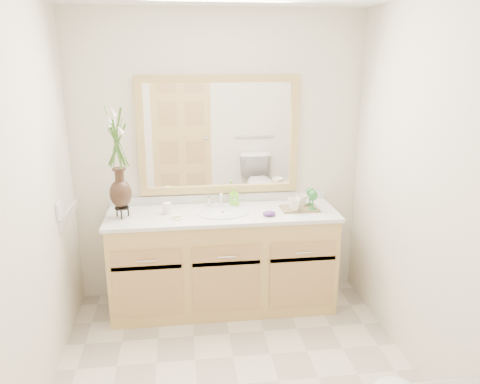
{
  "coord_description": "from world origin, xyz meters",
  "views": [
    {
      "loc": [
        -0.31,
        -2.52,
        2.04
      ],
      "look_at": [
        0.09,
        0.65,
        1.1
      ],
      "focal_mm": 35.0,
      "sensor_mm": 36.0,
      "label": 1
    }
  ],
  "objects": [
    {
      "name": "floor",
      "position": [
        0.0,
        0.0,
        0.0
      ],
      "size": [
        2.6,
        2.6,
        0.0
      ],
      "primitive_type": "plane",
      "color": "beige",
      "rests_on": "ground"
    },
    {
      "name": "wall_back",
      "position": [
        0.0,
        1.3,
        1.2
      ],
      "size": [
        2.4,
        0.02,
        2.4
      ],
      "primitive_type": "cube",
      "color": "white",
      "rests_on": "floor"
    },
    {
      "name": "wall_front",
      "position": [
        0.0,
        -1.3,
        1.2
      ],
      "size": [
        2.4,
        0.02,
        2.4
      ],
      "primitive_type": "cube",
      "color": "white",
      "rests_on": "floor"
    },
    {
      "name": "wall_left",
      "position": [
        -1.2,
        0.0,
        1.2
      ],
      "size": [
        0.02,
        2.6,
        2.4
      ],
      "primitive_type": "cube",
      "color": "white",
      "rests_on": "floor"
    },
    {
      "name": "wall_right",
      "position": [
        1.2,
        0.0,
        1.2
      ],
      "size": [
        0.02,
        2.6,
        2.4
      ],
      "primitive_type": "cube",
      "color": "white",
      "rests_on": "floor"
    },
    {
      "name": "vanity",
      "position": [
        0.0,
        1.01,
        0.4
      ],
      "size": [
        1.8,
        0.55,
        0.8
      ],
      "color": "tan",
      "rests_on": "floor"
    },
    {
      "name": "counter",
      "position": [
        0.0,
        1.01,
        0.82
      ],
      "size": [
        1.84,
        0.57,
        0.03
      ],
      "primitive_type": "cube",
      "color": "silver",
      "rests_on": "vanity"
    },
    {
      "name": "sink",
      "position": [
        0.0,
        1.0,
        0.78
      ],
      "size": [
        0.38,
        0.34,
        0.23
      ],
      "color": "white",
      "rests_on": "counter"
    },
    {
      "name": "mirror",
      "position": [
        0.0,
        1.28,
        1.41
      ],
      "size": [
        1.32,
        0.04,
        0.97
      ],
      "color": "white",
      "rests_on": "wall_back"
    },
    {
      "name": "switch_plate",
      "position": [
        -1.19,
        0.76,
        0.98
      ],
      "size": [
        0.02,
        0.12,
        0.12
      ],
      "primitive_type": "cube",
      "color": "white",
      "rests_on": "wall_left"
    },
    {
      "name": "flower_vase",
      "position": [
        -0.78,
        0.99,
        1.38
      ],
      "size": [
        0.2,
        0.2,
        0.81
      ],
      "rotation": [
        0.0,
        0.0,
        0.33
      ],
      "color": "black",
      "rests_on": "counter"
    },
    {
      "name": "tumbler",
      "position": [
        -0.44,
        1.04,
        0.87
      ],
      "size": [
        0.07,
        0.07,
        0.09
      ],
      "primitive_type": "cylinder",
      "color": "#EDE6CD",
      "rests_on": "counter"
    },
    {
      "name": "soap_dish",
      "position": [
        -0.36,
        0.9,
        0.84
      ],
      "size": [
        0.09,
        0.09,
        0.03
      ],
      "color": "#EDE6CD",
      "rests_on": "counter"
    },
    {
      "name": "soap_bottle",
      "position": [
        0.11,
        1.17,
        0.9
      ],
      "size": [
        0.07,
        0.07,
        0.14
      ],
      "primitive_type": "imported",
      "rotation": [
        0.0,
        0.0,
        -0.0
      ],
      "color": "#78DA33",
      "rests_on": "counter"
    },
    {
      "name": "purple_dish",
      "position": [
        0.35,
        0.88,
        0.85
      ],
      "size": [
        0.11,
        0.09,
        0.04
      ],
      "primitive_type": "ellipsoid",
      "rotation": [
        0.0,
        0.0,
        -0.03
      ],
      "color": "#4B236B",
      "rests_on": "counter"
    },
    {
      "name": "tray",
      "position": [
        0.63,
        1.01,
        0.84
      ],
      "size": [
        0.3,
        0.2,
        0.01
      ],
      "primitive_type": "cube",
      "rotation": [
        0.0,
        0.0,
        0.01
      ],
      "color": "brown",
      "rests_on": "counter"
    },
    {
      "name": "mug_left",
      "position": [
        0.57,
        0.95,
        0.9
      ],
      "size": [
        0.11,
        0.1,
        0.1
      ],
      "primitive_type": "imported",
      "rotation": [
        0.0,
        0.0,
        0.07
      ],
      "color": "#EDE6CD",
      "rests_on": "tray"
    },
    {
      "name": "mug_right",
      "position": [
        0.66,
        1.06,
        0.89
      ],
      "size": [
        0.12,
        0.12,
        0.1
      ],
      "primitive_type": "imported",
      "rotation": [
        0.0,
        0.0,
        0.42
      ],
      "color": "#EDE6CD",
      "rests_on": "tray"
    },
    {
      "name": "goblet_front",
      "position": [
        0.72,
        0.96,
        0.95
      ],
      "size": [
        0.07,
        0.07,
        0.16
      ],
      "color": "#257030",
      "rests_on": "tray"
    },
    {
      "name": "goblet_back",
      "position": [
        0.73,
        1.08,
        0.94
      ],
      "size": [
        0.07,
        0.07,
        0.15
      ],
      "color": "#257030",
      "rests_on": "tray"
    }
  ]
}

